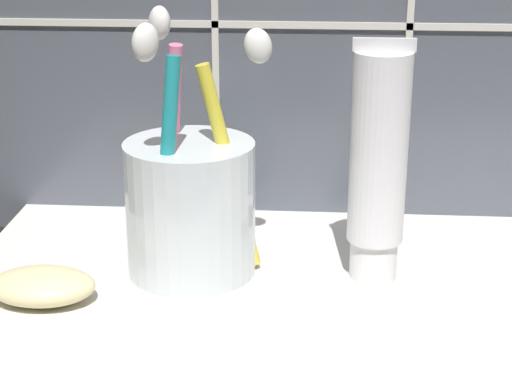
# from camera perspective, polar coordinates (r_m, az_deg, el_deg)

# --- Properties ---
(sink_counter) EXTENTS (0.56, 0.28, 0.02)m
(sink_counter) POSITION_cam_1_polar(r_m,az_deg,el_deg) (0.55, 9.10, -7.59)
(sink_counter) COLOR silver
(sink_counter) RESTS_ON ground
(toothbrush_cup) EXTENTS (0.10, 0.09, 0.17)m
(toothbrush_cup) POSITION_cam_1_polar(r_m,az_deg,el_deg) (0.55, -4.39, -0.71)
(toothbrush_cup) COLOR silver
(toothbrush_cup) RESTS_ON sink_counter
(toothpaste_tube) EXTENTS (0.04, 0.04, 0.16)m
(toothpaste_tube) POSITION_cam_1_polar(r_m,az_deg,el_deg) (0.54, 8.16, 1.90)
(toothpaste_tube) COLOR white
(toothpaste_tube) RESTS_ON sink_counter
(soap_bar) EXTENTS (0.07, 0.04, 0.02)m
(soap_bar) POSITION_cam_1_polar(r_m,az_deg,el_deg) (0.54, -14.06, -6.09)
(soap_bar) COLOR beige
(soap_bar) RESTS_ON sink_counter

